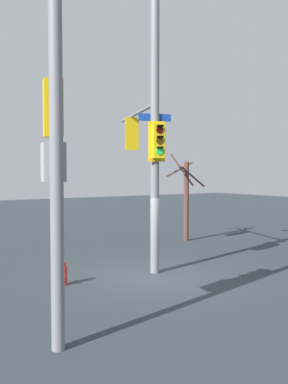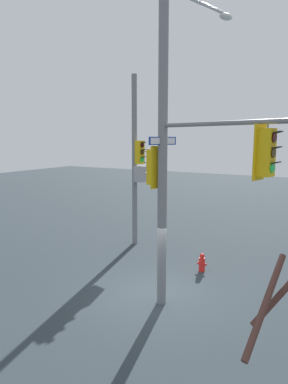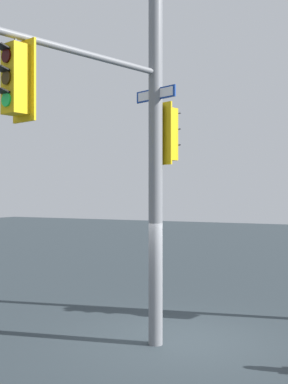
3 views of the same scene
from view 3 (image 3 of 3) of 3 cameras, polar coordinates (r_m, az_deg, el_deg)
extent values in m
plane|color=#2D373C|center=(10.75, 4.13, -16.99)|extent=(80.00, 80.00, 0.00)
cylinder|color=slate|center=(10.20, 1.36, 10.35)|extent=(0.29, 0.29, 9.95)
cylinder|color=slate|center=(8.79, -9.48, 16.31)|extent=(4.56, 1.48, 0.12)
cube|color=gold|center=(8.11, -14.83, 12.61)|extent=(0.38, 0.42, 1.10)
cube|color=gold|center=(8.21, -13.83, 12.46)|extent=(0.17, 0.55, 1.30)
cylinder|color=#2F0403|center=(8.10, -15.82, 15.10)|extent=(0.08, 0.22, 0.22)
cube|color=black|center=(8.09, -16.28, 16.00)|extent=(0.21, 0.24, 0.06)
cylinder|color=#352504|center=(8.02, -15.83, 12.76)|extent=(0.08, 0.22, 0.22)
cube|color=black|center=(8.01, -16.28, 13.66)|extent=(0.21, 0.24, 0.06)
cylinder|color=#19D147|center=(7.95, -15.83, 10.37)|extent=(0.08, 0.22, 0.22)
cube|color=black|center=(7.93, -16.29, 11.27)|extent=(0.21, 0.24, 0.06)
cylinder|color=slate|center=(8.27, -14.83, 16.84)|extent=(0.04, 0.04, 0.15)
cube|color=gold|center=(10.38, 2.72, 6.73)|extent=(0.40, 0.44, 1.10)
cube|color=gold|center=(10.26, 2.07, 6.81)|extent=(0.22, 0.54, 1.30)
cylinder|color=#2F0403|center=(10.55, 3.33, 8.49)|extent=(0.10, 0.22, 0.22)
cube|color=black|center=(10.62, 3.61, 9.08)|extent=(0.22, 0.25, 0.06)
cylinder|color=#352504|center=(10.50, 3.33, 6.65)|extent=(0.10, 0.22, 0.22)
cube|color=black|center=(10.57, 3.61, 7.26)|extent=(0.22, 0.25, 0.06)
cylinder|color=#19D147|center=(10.47, 3.33, 4.80)|extent=(0.10, 0.22, 0.22)
cube|color=black|center=(10.54, 3.61, 5.43)|extent=(0.22, 0.25, 0.06)
cube|color=navy|center=(10.24, 1.36, 11.36)|extent=(0.39, 1.05, 0.24)
cube|color=white|center=(10.23, 1.29, 11.38)|extent=(0.34, 0.95, 0.18)
camera|label=1|loc=(20.70, 36.17, 0.55)|focal=38.78mm
camera|label=2|loc=(14.30, -44.89, 8.37)|focal=31.69mm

